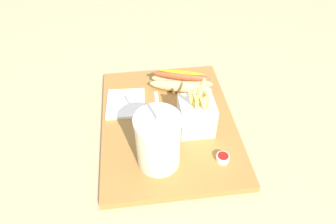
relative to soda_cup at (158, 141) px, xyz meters
The scene contains 7 objects.
ground_plane 0.17m from the soda_cup, 163.59° to the left, with size 2.40×2.40×0.02m, color tan.
food_tray 0.16m from the soda_cup, 163.59° to the left, with size 0.46×0.35×0.02m, color olive.
soda_cup is the anchor object (origin of this frame).
fries_basket 0.14m from the soda_cup, 131.50° to the left, with size 0.08×0.09×0.14m.
hot_dog_1 0.28m from the soda_cup, 159.96° to the left, with size 0.10×0.19×0.06m.
ketchup_cup_1 0.16m from the soda_cup, 83.46° to the left, with size 0.03×0.03×0.02m.
napkin_stack 0.23m from the soda_cup, 161.01° to the right, with size 0.12×0.10×0.01m, color white.
Camera 1 is at (0.56, -0.07, 0.60)m, focal length 32.56 mm.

